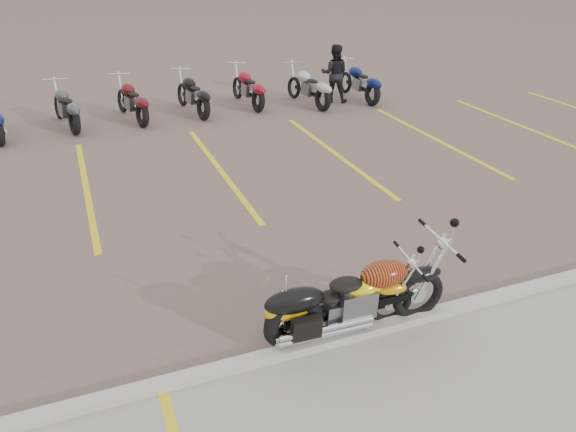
% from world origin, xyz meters
% --- Properties ---
extents(ground, '(100.00, 100.00, 0.00)m').
position_xyz_m(ground, '(0.00, 0.00, 0.00)').
color(ground, brown).
rests_on(ground, ground).
extents(curb, '(60.00, 0.18, 0.12)m').
position_xyz_m(curb, '(0.00, -2.00, 0.06)').
color(curb, '#ADAAA3').
rests_on(curb, ground).
extents(parking_stripes, '(38.00, 5.50, 0.01)m').
position_xyz_m(parking_stripes, '(0.00, 4.00, 0.00)').
color(parking_stripes, gold).
rests_on(parking_stripes, ground).
extents(yellow_cruiser, '(1.96, 0.30, 0.81)m').
position_xyz_m(yellow_cruiser, '(-0.13, -1.84, 0.40)').
color(yellow_cruiser, black).
rests_on(yellow_cruiser, ground).
extents(flame_cruiser, '(2.39, 0.37, 0.99)m').
position_xyz_m(flame_cruiser, '(0.07, -1.89, 0.49)').
color(flame_cruiser, black).
rests_on(flame_cruiser, ground).
extents(person_b, '(1.01, 0.94, 1.66)m').
position_xyz_m(person_b, '(4.61, 8.03, 0.83)').
color(person_b, black).
rests_on(person_b, ground).
extents(bg_bike_row, '(15.73, 2.06, 1.10)m').
position_xyz_m(bg_bike_row, '(-2.06, 8.27, 0.55)').
color(bg_bike_row, black).
rests_on(bg_bike_row, ground).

